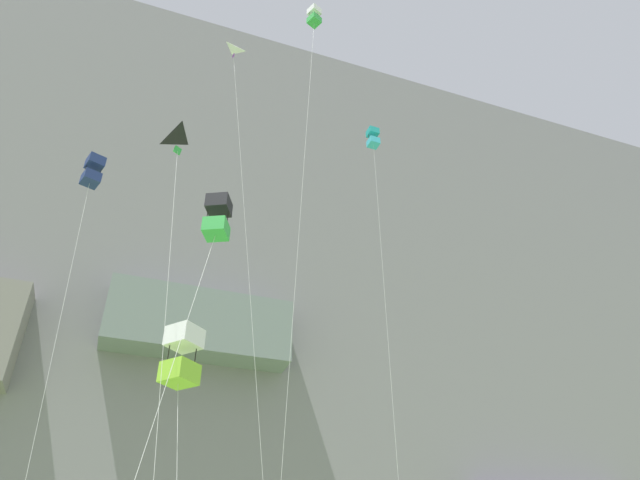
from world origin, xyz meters
The scene contains 8 objects.
cliff_face centered at (0.03, 53.75, 30.22)m, with size 180.00×22.72×60.62m.
kite_box_mid_left centered at (2.13, 21.79, 34.57)m, with size 2.78×3.72×35.50m.
kite_delta_near_cliff centered at (-4.20, 18.09, 17.73)m, with size 1.35×5.20×18.63m.
kite_box_far_right centered at (-7.91, 22.98, 20.26)m, with size 1.85×4.67×21.07m.
kite_box_mid_right centered at (-3.29, 13.95, 12.66)m, with size 2.48×3.75×13.34m.
kite_delta_upper_left centered at (-1.75, 25.63, 30.82)m, with size 3.62×6.55×34.43m.
kite_box_upper_right centered at (-3.42, 17.16, 9.85)m, with size 1.25×4.21×10.73m.
kite_box_mid_center centered at (7.80, 26.16, 30.08)m, with size 1.59×3.00×30.96m.
Camera 1 is at (-4.95, 0.71, 3.26)m, focal length 32.58 mm.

